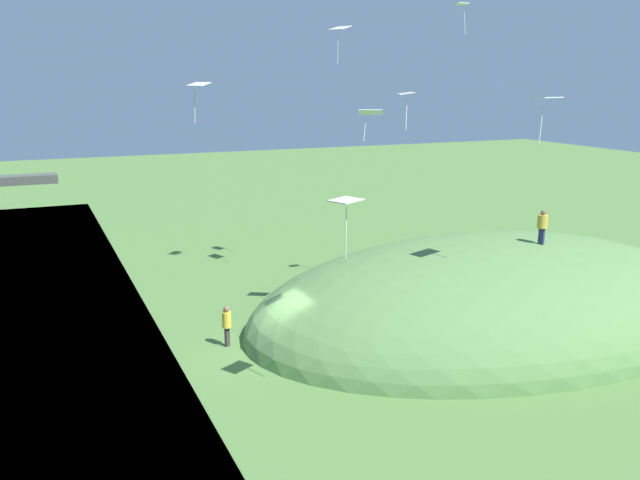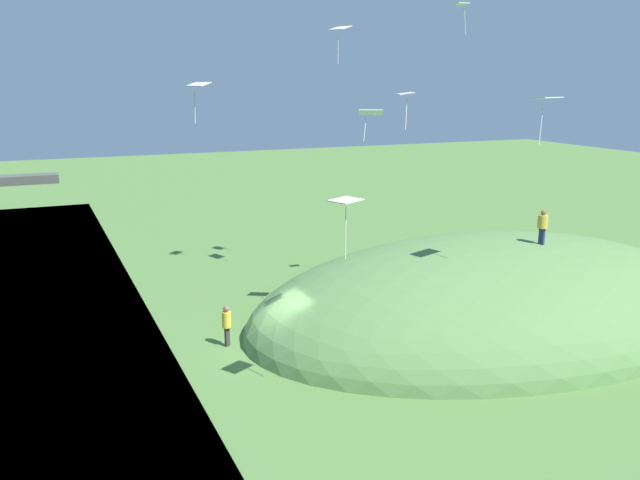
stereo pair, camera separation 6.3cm
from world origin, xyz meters
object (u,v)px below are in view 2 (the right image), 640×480
Objects in this scene: person_on_hilltop at (543,223)px; person_near_shore at (453,251)px; kite_5 at (371,113)px; kite_7 at (545,100)px; kite_9 at (340,30)px; kite_10 at (198,86)px; kite_1 at (346,203)px; kite_2 at (405,95)px; person_with_child at (227,321)px; kite_6 at (462,7)px.

person_near_shore is (1.50, 9.24, -3.62)m from person_on_hilltop.
kite_5 is 7.54m from kite_7.
kite_9 is 1.01× the size of kite_10.
kite_9 is at bearing 77.60° from kite_5.
person_on_hilltop is 0.87× the size of kite_7.
kite_1 is 1.06× the size of kite_9.
person_with_child is at bearing 133.23° from kite_2.
kite_5 is (4.61, 7.20, 2.51)m from kite_1.
person_near_shore is at bearing 35.08° from kite_5.
person_near_shore is at bearing 151.40° from person_on_hilltop.
kite_1 reaches higher than person_with_child.
kite_1 is 1.10× the size of kite_7.
kite_5 is at bearing 125.95° from kite_7.
person_with_child is 1.39× the size of kite_2.
kite_1 is at bearing -89.71° from person_on_hilltop.
kite_6 is at bearing -21.86° from person_with_child.
kite_1 is 4.76m from kite_2.
person_near_shore is 20.32m from kite_1.
kite_7 is 13.07m from kite_9.
kite_7 is at bearing -2.99° from kite_2.
person_on_hilltop is at bearing 19.66° from kite_1.
kite_6 is at bearing 81.14° from kite_7.
kite_2 is 0.92× the size of kite_6.
kite_7 is (-3.23, -3.25, 5.76)m from person_on_hilltop.
kite_6 is (10.19, 8.66, 7.33)m from kite_1.
person_near_shore is 14.83m from kite_6.
kite_9 is (-7.78, -0.21, 12.65)m from person_near_shore.
person_with_child is 11.07m from kite_5.
person_near_shore is 14.85m from kite_9.
kite_2 is at bearing -134.91° from kite_6.
person_on_hilltop is at bearing -20.27° from kite_5.
person_with_child is 9.62m from kite_1.
person_with_child is 0.89× the size of kite_1.
kite_10 is (-6.58, 4.53, 1.14)m from kite_5.
kite_10 is (-7.95, -1.68, -2.82)m from kite_9.
person_near_shore is 0.94× the size of kite_9.
kite_1 is 9.63m from kite_7.
kite_1 is at bearing -80.44° from kite_10.
kite_10 reaches higher than person_with_child.
person_with_child is at bearing -93.61° from kite_10.
person_on_hilltop is 1.14× the size of kite_5.
person_with_child is at bearing 152.34° from kite_7.
person_near_shore is 0.95× the size of kite_10.
person_with_child is 1.30× the size of kite_5.
kite_7 is (4.41, -6.08, 0.69)m from kite_5.
person_on_hilltop is 7.36m from kite_7.
kite_7 is at bearing -98.86° from kite_6.
kite_7 is (-4.74, -12.50, 9.38)m from person_near_shore.
kite_6 is (-3.56, -4.96, 13.51)m from person_near_shore.
kite_2 is 0.68× the size of kite_9.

